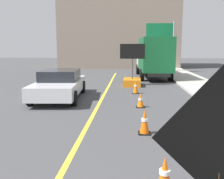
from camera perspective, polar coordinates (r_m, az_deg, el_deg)
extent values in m
cube|color=yellow|center=(7.66, -6.47, -9.75)|extent=(0.14, 36.00, 0.01)
cube|color=orange|center=(3.25, 22.60, -8.86)|extent=(1.53, 0.36, 1.56)
cube|color=black|center=(3.23, 22.77, -8.95)|extent=(1.60, 0.36, 1.63)
cube|color=black|center=(3.27, 22.42, -8.76)|extent=(0.28, 0.07, 0.52)
cube|color=orange|center=(17.17, 4.39, 1.61)|extent=(1.14, 1.83, 0.45)
cylinder|color=#4C4C4C|center=(17.07, 4.43, 4.52)|extent=(0.10, 0.10, 1.30)
cube|color=black|center=(17.02, 4.47, 8.30)|extent=(1.60, 0.12, 0.95)
sphere|color=yellow|center=(17.07, 6.34, 8.27)|extent=(0.09, 0.09, 0.09)
sphere|color=yellow|center=(17.07, 5.32, 8.29)|extent=(0.09, 0.09, 0.09)
sphere|color=yellow|center=(17.07, 4.31, 8.30)|extent=(0.09, 0.09, 0.09)
sphere|color=yellow|center=(17.08, 3.29, 8.31)|extent=(0.09, 0.09, 0.09)
sphere|color=yellow|center=(17.08, 2.72, 8.92)|extent=(0.09, 0.09, 0.09)
sphere|color=yellow|center=(17.09, 2.71, 7.71)|extent=(0.09, 0.09, 0.09)
cube|color=black|center=(22.00, 8.84, 4.11)|extent=(1.79, 7.69, 0.25)
cube|color=silver|center=(24.67, 8.14, 7.17)|extent=(2.28, 2.21, 1.90)
cube|color=#14592D|center=(20.76, 9.31, 7.59)|extent=(2.38, 5.27, 2.49)
cylinder|color=black|center=(24.50, 5.66, 4.39)|extent=(0.31, 0.91, 0.90)
cylinder|color=black|center=(24.72, 10.56, 4.32)|extent=(0.31, 0.91, 0.90)
cylinder|color=black|center=(19.63, 6.55, 3.19)|extent=(0.31, 0.91, 0.90)
cylinder|color=black|center=(19.91, 12.63, 3.11)|extent=(0.31, 0.91, 0.90)
cube|color=silver|center=(13.03, -11.35, 0.61)|extent=(2.28, 5.10, 0.60)
cube|color=black|center=(13.20, -11.21, 3.13)|extent=(1.87, 2.35, 0.50)
cylinder|color=black|center=(11.31, -8.26, -1.88)|extent=(0.26, 0.67, 0.66)
cylinder|color=black|center=(11.74, -17.43, -1.81)|extent=(0.26, 0.67, 0.66)
cylinder|color=black|center=(14.52, -6.37, 0.61)|extent=(0.26, 0.67, 0.66)
cylinder|color=black|center=(14.86, -13.64, 0.60)|extent=(0.26, 0.67, 0.66)
cylinder|color=gray|center=(26.77, 13.23, 8.99)|extent=(0.18, 0.18, 5.00)
cube|color=#0F6033|center=(26.64, 10.31, 12.64)|extent=(2.60, 0.07, 1.30)
cube|color=white|center=(26.68, 10.30, 12.63)|extent=(1.82, 0.01, 0.18)
cube|color=gray|center=(34.46, 1.65, 13.91)|extent=(14.33, 7.87, 10.64)
cone|color=#EA5B0C|center=(4.80, 11.41, -17.51)|extent=(0.28, 0.28, 0.63)
cylinder|color=white|center=(4.78, 11.42, -17.17)|extent=(0.19, 0.19, 0.08)
cube|color=black|center=(7.77, 7.07, -9.42)|extent=(0.36, 0.36, 0.03)
cone|color=#EA5B0C|center=(7.66, 7.13, -6.80)|extent=(0.28, 0.28, 0.71)
cylinder|color=white|center=(7.65, 7.13, -6.55)|extent=(0.19, 0.19, 0.08)
cube|color=black|center=(11.04, 6.20, -3.79)|extent=(0.36, 0.36, 0.03)
cone|color=orange|center=(10.97, 6.23, -2.27)|extent=(0.28, 0.28, 0.56)
cylinder|color=white|center=(10.97, 6.23, -2.13)|extent=(0.19, 0.19, 0.08)
cube|color=black|center=(14.27, 5.16, -0.81)|extent=(0.36, 0.36, 0.03)
cone|color=orange|center=(14.21, 5.19, 0.69)|extent=(0.28, 0.28, 0.72)
cylinder|color=white|center=(14.20, 5.19, 0.84)|extent=(0.19, 0.19, 0.08)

